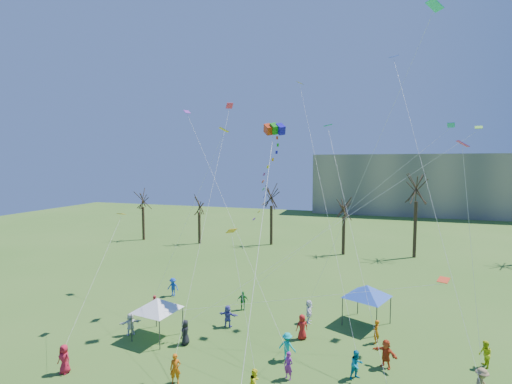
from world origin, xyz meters
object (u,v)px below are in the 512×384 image
(big_box_kite, at_px, (270,180))
(canopy_tent_blue, at_px, (367,291))
(canopy_tent_white, at_px, (157,304))
(distant_building, at_px, (438,185))

(big_box_kite, distance_m, canopy_tent_blue, 11.74)
(canopy_tent_white, bearing_deg, canopy_tent_blue, 25.00)
(big_box_kite, height_order, canopy_tent_blue, big_box_kite)
(canopy_tent_white, bearing_deg, big_box_kite, 27.58)
(big_box_kite, relative_size, canopy_tent_white, 4.63)
(distant_building, relative_size, canopy_tent_white, 15.35)
(canopy_tent_white, xyz_separation_m, canopy_tent_blue, (14.61, 6.81, 0.19))
(distant_building, distance_m, canopy_tent_blue, 71.22)
(big_box_kite, bearing_deg, distant_building, 71.79)
(canopy_tent_white, relative_size, canopy_tent_blue, 1.00)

